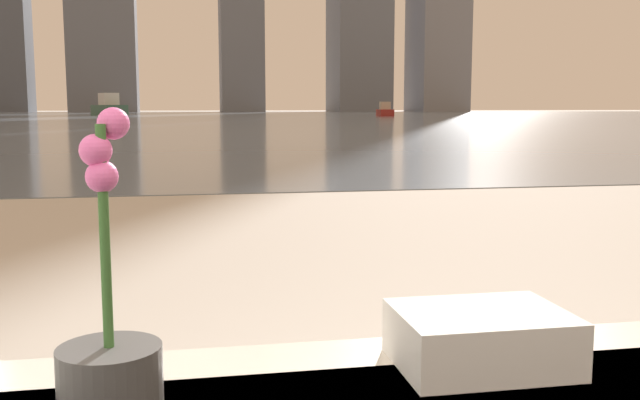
{
  "coord_description": "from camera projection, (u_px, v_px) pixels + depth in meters",
  "views": [
    {
      "loc": [
        -0.44,
        0.01,
        0.86
      ],
      "look_at": [
        0.01,
        2.35,
        0.54
      ],
      "focal_mm": 40.0,
      "sensor_mm": 36.0,
      "label": 1
    }
  ],
  "objects": [
    {
      "name": "potted_orchid",
      "position": [
        110.0,
        354.0,
        0.84
      ],
      "size": [
        0.12,
        0.12,
        0.37
      ],
      "color": "#4C4C4C",
      "rests_on": "bathtub"
    },
    {
      "name": "towel_stack",
      "position": [
        481.0,
        338.0,
        1.01
      ],
      "size": [
        0.24,
        0.18,
        0.08
      ],
      "color": "white",
      "rests_on": "bathtub"
    },
    {
      "name": "harbor_water",
      "position": [
        190.0,
        117.0,
        60.58
      ],
      "size": [
        180.0,
        110.0,
        0.01
      ],
      "color": "slate",
      "rests_on": "ground_plane"
    },
    {
      "name": "harbor_boat_0",
      "position": [
        385.0,
        111.0,
        62.93
      ],
      "size": [
        1.62,
        3.52,
        1.27
      ],
      "color": "maroon",
      "rests_on": "harbor_water"
    },
    {
      "name": "harbor_boat_2",
      "position": [
        109.0,
        108.0,
        68.04
      ],
      "size": [
        3.95,
        5.99,
        2.13
      ],
      "color": "#335647",
      "rests_on": "harbor_water"
    }
  ]
}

